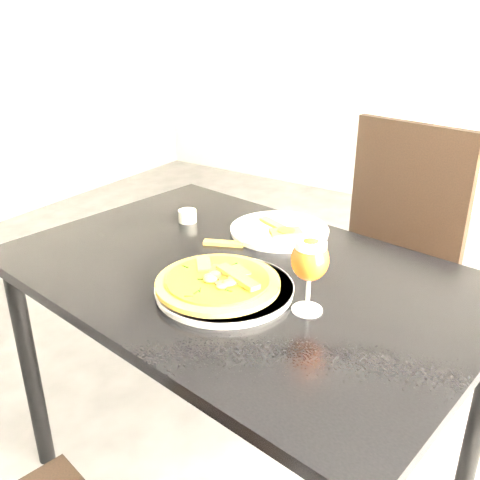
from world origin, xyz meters
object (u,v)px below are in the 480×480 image
Objects in this scene: beer_glass at (310,260)px; pizza at (218,282)px; dining_table at (240,300)px; chair_far at (382,257)px.

pizza is at bearing -169.39° from beer_glass.
dining_table is 0.33m from beer_glass.
dining_table is 4.51× the size of pizza.
dining_table is at bearing -91.32° from chair_far.
chair_far is (0.15, 0.69, -0.11)m from dining_table.
pizza reaches higher than dining_table.
pizza is at bearing -71.33° from dining_table.
beer_glass is at bearing -72.88° from chair_far.
chair_far reaches higher than dining_table.
dining_table is 0.17m from pizza.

